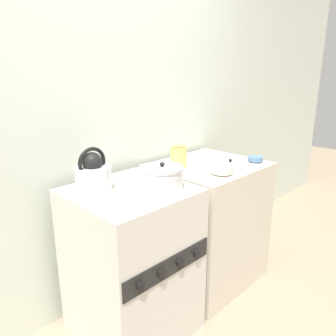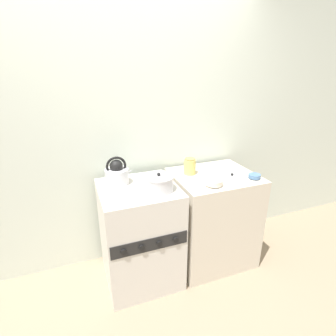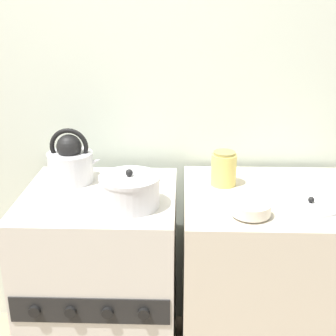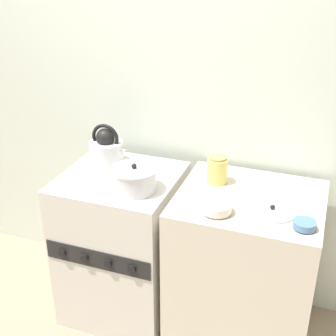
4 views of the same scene
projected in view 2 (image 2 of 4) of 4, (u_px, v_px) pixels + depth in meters
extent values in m
plane|color=gray|center=(152.00, 300.00, 2.19)|extent=(12.00, 12.00, 0.00)
cube|color=silver|center=(125.00, 135.00, 2.37)|extent=(7.00, 0.06, 2.50)
cube|color=beige|center=(140.00, 234.00, 2.30)|extent=(0.63, 0.61, 0.91)
cube|color=black|center=(150.00, 245.00, 1.99)|extent=(0.61, 0.01, 0.11)
cylinder|color=black|center=(124.00, 252.00, 1.91)|extent=(0.04, 0.02, 0.04)
cylinder|color=black|center=(142.00, 248.00, 1.95)|extent=(0.04, 0.02, 0.04)
cylinder|color=black|center=(159.00, 244.00, 2.00)|extent=(0.04, 0.02, 0.04)
cylinder|color=black|center=(176.00, 240.00, 2.05)|extent=(0.04, 0.02, 0.04)
cube|color=beige|center=(212.00, 218.00, 2.55)|extent=(0.74, 0.65, 0.91)
cylinder|color=silver|center=(117.00, 176.00, 2.18)|extent=(0.20, 0.20, 0.13)
sphere|color=black|center=(116.00, 166.00, 2.15)|extent=(0.11, 0.11, 0.11)
torus|color=black|center=(116.00, 166.00, 2.15)|extent=(0.17, 0.02, 0.17)
cone|color=silver|center=(128.00, 173.00, 2.20)|extent=(0.10, 0.04, 0.08)
cylinder|color=silver|center=(159.00, 184.00, 2.06)|extent=(0.23, 0.23, 0.11)
cylinder|color=silver|center=(159.00, 177.00, 2.04)|extent=(0.24, 0.24, 0.01)
sphere|color=black|center=(159.00, 174.00, 2.03)|extent=(0.03, 0.03, 0.03)
cylinder|color=beige|center=(214.00, 185.00, 2.17)|extent=(0.07, 0.07, 0.01)
cylinder|color=beige|center=(214.00, 182.00, 2.16)|extent=(0.15, 0.15, 0.04)
cylinder|color=#4C729E|center=(254.00, 178.00, 2.31)|extent=(0.05, 0.05, 0.01)
cylinder|color=#4C729E|center=(254.00, 176.00, 2.30)|extent=(0.10, 0.10, 0.03)
cylinder|color=#E0CC66|center=(190.00, 167.00, 2.39)|extent=(0.11, 0.11, 0.14)
cylinder|color=#998C4C|center=(190.00, 159.00, 2.36)|extent=(0.09, 0.09, 0.01)
cylinder|color=silver|center=(232.00, 176.00, 2.35)|extent=(0.24, 0.24, 0.01)
sphere|color=black|center=(232.00, 174.00, 2.34)|extent=(0.02, 0.02, 0.02)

